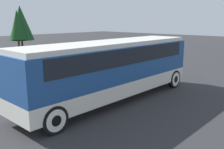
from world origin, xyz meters
TOP-DOWN VIEW (x-y plane):
  - ground_plane at (0.00, 0.00)m, footprint 120.00×120.00m
  - tour_bus at (0.10, -0.00)m, footprint 11.38×2.66m
  - parked_car_mid at (5.08, 6.44)m, footprint 4.78×1.94m
  - tree_left at (8.28, 25.54)m, footprint 3.58×3.58m
  - tree_center at (7.16, 24.36)m, footprint 2.19×2.19m

SIDE VIEW (x-z plane):
  - ground_plane at x=0.00m, z-range 0.00..0.00m
  - parked_car_mid at x=5.08m, z-range 0.01..1.29m
  - tour_bus at x=0.10m, z-range 0.35..3.61m
  - tree_center at x=7.16m, z-range 0.83..6.55m
  - tree_left at x=8.28m, z-range 0.73..7.11m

